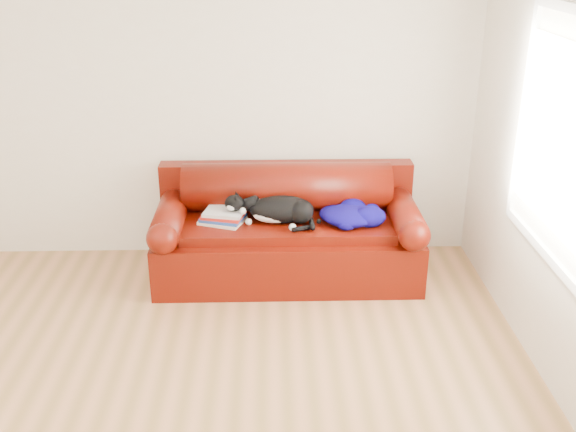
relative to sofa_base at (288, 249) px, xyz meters
name	(u,v)px	position (x,y,z in m)	size (l,w,h in m)	color
ground	(186,389)	(-0.67, -1.49, -0.24)	(4.50, 4.50, 0.00)	olive
room_shell	(191,127)	(-0.55, -1.48, 1.43)	(4.52, 4.02, 2.61)	beige
sofa_base	(288,249)	(0.00, 0.00, 0.00)	(2.10, 0.90, 0.50)	#360F02
sofa_back	(287,203)	(0.00, 0.24, 0.30)	(2.10, 1.01, 0.88)	#360F02
book_stack	(223,216)	(-0.51, -0.05, 0.31)	(0.40, 0.35, 0.10)	beige
cat	(280,210)	(-0.06, -0.05, 0.36)	(0.69, 0.46, 0.26)	black
blanket	(351,214)	(0.50, -0.08, 0.33)	(0.52, 0.42, 0.16)	#09024C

